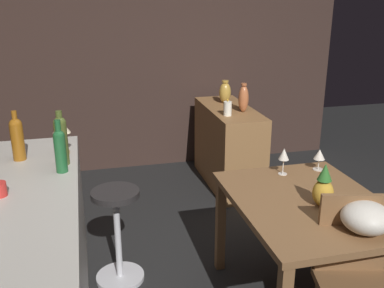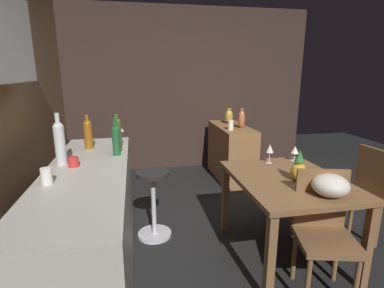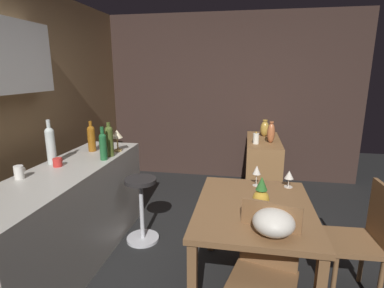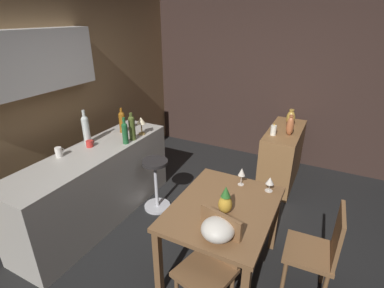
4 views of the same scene
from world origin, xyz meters
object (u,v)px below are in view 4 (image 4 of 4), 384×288
at_px(wine_glass_right, 270,181).
at_px(wine_bottle_amber, 122,121).
at_px(pillar_candle_tall, 273,130).
at_px(cup_white, 59,152).
at_px(counter_lamp, 141,122).
at_px(chair_near_window, 211,262).
at_px(dining_table, 223,215).
at_px(pineapple_centerpiece, 225,201).
at_px(vase_copper, 290,126).
at_px(wine_glass_left, 242,172).
at_px(cup_red, 90,144).
at_px(wine_bottle_green, 125,132).
at_px(fruit_bowl, 218,229).
at_px(sideboard_cabinet, 282,156).
at_px(bar_stool, 156,183).
at_px(vase_brass, 291,118).
at_px(chair_by_doorway, 319,250).
at_px(wine_bottle_clear, 86,128).
at_px(wine_bottle_olive, 132,127).

bearing_deg(wine_glass_right, wine_bottle_amber, 82.32).
xyz_separation_m(wine_bottle_amber, pillar_candle_tall, (0.98, -1.73, -0.16)).
xyz_separation_m(cup_white, counter_lamp, (0.93, -0.41, 0.11)).
bearing_deg(chair_near_window, wine_bottle_amber, 57.34).
distance_m(dining_table, counter_lamp, 1.65).
bearing_deg(chair_near_window, pineapple_centerpiece, 4.44).
height_order(chair_near_window, pineapple_centerpiece, pineapple_centerpiece).
xyz_separation_m(wine_bottle_amber, vase_copper, (1.08, -1.92, -0.10)).
xyz_separation_m(dining_table, counter_lamp, (0.74, 1.41, 0.42)).
xyz_separation_m(wine_glass_left, cup_red, (-0.26, 1.75, 0.06)).
height_order(wine_glass_left, wine_bottle_green, wine_bottle_green).
bearing_deg(pineapple_centerpiece, wine_bottle_amber, 65.87).
height_order(counter_lamp, vase_copper, counter_lamp).
bearing_deg(fruit_bowl, sideboard_cabinet, -1.33).
height_order(bar_stool, counter_lamp, counter_lamp).
distance_m(pineapple_centerpiece, cup_white, 1.87).
relative_size(wine_bottle_amber, counter_lamp, 1.40).
distance_m(fruit_bowl, cup_white, 1.95).
bearing_deg(wine_glass_left, counter_lamp, 77.29).
bearing_deg(pillar_candle_tall, chair_near_window, -179.41).
distance_m(sideboard_cabinet, vase_brass, 0.56).
relative_size(pineapple_centerpiece, wine_bottle_green, 0.81).
bearing_deg(pineapple_centerpiece, pillar_candle_tall, -0.18).
bearing_deg(pineapple_centerpiece, fruit_bowl, -168.66).
xyz_separation_m(fruit_bowl, cup_red, (0.55, 1.83, 0.12)).
distance_m(chair_near_window, wine_glass_right, 0.95).
relative_size(dining_table, pineapple_centerpiece, 4.30).
bearing_deg(dining_table, pineapple_centerpiece, -152.13).
relative_size(counter_lamp, pillar_candle_tall, 1.44).
bearing_deg(chair_by_doorway, bar_stool, 77.03).
relative_size(bar_stool, wine_bottle_green, 2.12).
height_order(dining_table, bar_stool, dining_table).
xyz_separation_m(wine_glass_right, cup_white, (-0.62, 2.12, 0.11)).
height_order(wine_bottle_clear, counter_lamp, wine_bottle_clear).
bearing_deg(vase_brass, counter_lamp, 131.91).
distance_m(wine_glass_left, pillar_candle_tall, 1.27).
bearing_deg(wine_glass_right, wine_glass_left, 93.15).
xyz_separation_m(wine_glass_right, wine_bottle_green, (-0.01, 1.71, 0.20)).
xyz_separation_m(wine_bottle_clear, counter_lamp, (0.52, -0.41, -0.02)).
relative_size(dining_table, cup_white, 10.37).
xyz_separation_m(wine_bottle_olive, counter_lamp, (0.19, 0.00, -0.00)).
relative_size(wine_bottle_green, cup_red, 2.84).
bearing_deg(vase_brass, dining_table, 175.29).
bearing_deg(vase_copper, dining_table, 172.41).
xyz_separation_m(wine_glass_left, wine_bottle_green, (0.01, 1.44, 0.17)).
height_order(wine_bottle_green, cup_red, wine_bottle_green).
xyz_separation_m(wine_bottle_clear, cup_white, (-0.41, 0.00, -0.13)).
xyz_separation_m(cup_red, cup_white, (-0.34, 0.10, 0.02)).
bearing_deg(bar_stool, chair_near_window, -129.69).
height_order(sideboard_cabinet, vase_copper, vase_copper).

